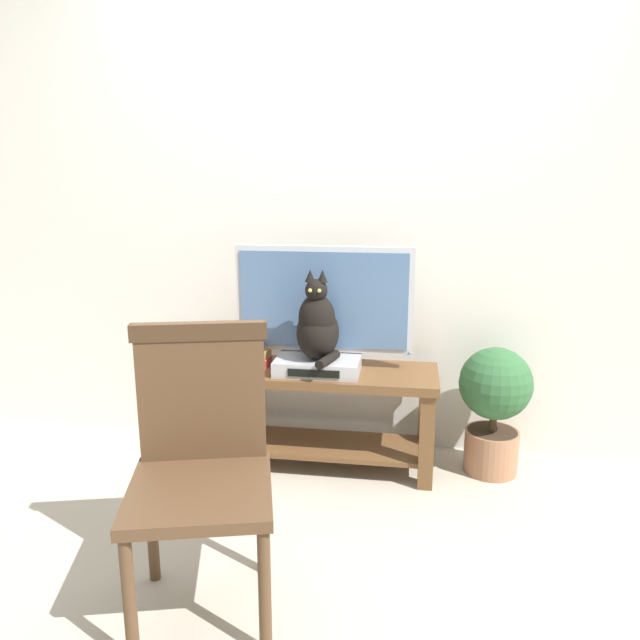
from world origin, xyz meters
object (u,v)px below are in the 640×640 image
tv_stand (321,401)px  book_stack (245,353)px  wooden_chair (201,451)px  cat (318,326)px  media_box (318,365)px  potted_plant (494,402)px  tv (324,304)px

tv_stand → book_stack: (-0.39, 0.00, 0.23)m
wooden_chair → book_stack: size_ratio=3.72×
tv_stand → cat: cat is taller
media_box → book_stack: (-0.38, 0.05, 0.03)m
media_box → cat: bearing=-85.2°
media_box → potted_plant: 0.89m
tv → wooden_chair: size_ratio=0.92×
tv_stand → book_stack: 0.46m
media_box → book_stack: book_stack is taller
tv → potted_plant: tv is taller
media_box → potted_plant: potted_plant is taller
media_box → potted_plant: size_ratio=0.64×
wooden_chair → media_box: bearing=76.4°
tv → media_box: tv is taller
tv → potted_plant: bearing=-0.8°
media_box → cat: cat is taller
tv_stand → tv: (0.00, 0.07, 0.49)m
wooden_chair → book_stack: 1.06m
cat → wooden_chair: size_ratio=0.46×
tv_stand → tv: bearing=90.0°
tv → cat: bearing=-94.4°
cat → wooden_chair: 1.03m
tv_stand → cat: 0.41m
media_box → tv_stand: bearing=76.4°
wooden_chair → potted_plant: wooden_chair is taller
tv_stand → potted_plant: 0.86m
tv_stand → media_box: bearing=-103.6°
tv → book_stack: (-0.39, -0.07, -0.25)m
wooden_chair → potted_plant: bearing=45.0°
tv_stand → book_stack: size_ratio=4.42×
cat → book_stack: (-0.38, 0.06, -0.17)m
cat → wooden_chair: bearing=-103.8°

